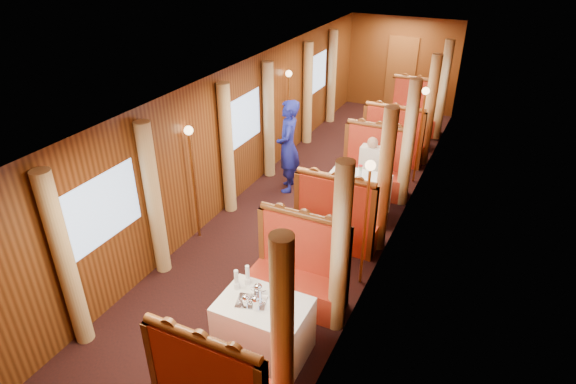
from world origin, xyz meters
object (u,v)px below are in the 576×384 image
Objects in this scene: table_near at (264,328)px; tea_tray at (251,302)px; table_far at (404,130)px; table_mid at (357,197)px; steward at (288,146)px; rose_vase_far at (406,107)px; passenger at (370,162)px; banquette_far_aft at (414,115)px; banquette_near_aft at (299,275)px; teapot_back at (258,291)px; banquette_mid_fwd at (337,222)px; teapot_right at (256,304)px; teapot_left at (245,302)px; fruit_plate at (279,315)px; banquette_mid_aft at (373,171)px; banquette_far_fwd at (393,144)px; rose_vase_mid at (361,168)px.

tea_tray reaches higher than table_near.
table_near is 7.00m from table_far.
steward is at bearing 166.05° from table_mid.
rose_vase_far is 2.82m from passenger.
table_mid is at bearing -90.00° from banquette_far_aft.
banquette_near_aft is 1.01m from teapot_back.
banquette_mid_fwd reaches higher than passenger.
table_far is at bearing 90.00° from banquette_mid_fwd.
banquette_far_aft is at bearing 89.06° from tea_tray.
passenger is at bearing 76.89° from teapot_right.
fruit_plate is (0.42, 0.01, -0.04)m from teapot_left.
passenger is at bearing -90.00° from banquette_mid_aft.
banquette_far_fwd is 2.53m from rose_vase_mid.
banquette_mid_aft is 0.74× the size of steward.
teapot_back is (-0.11, -0.92, 0.39)m from banquette_near_aft.
banquette_far_aft is 8.00× the size of teapot_back.
banquette_far_fwd is (0.00, 3.50, 0.00)m from banquette_mid_fwd.
steward is (-1.51, -0.64, 0.48)m from banquette_mid_aft.
banquette_far_fwd is 6.12m from teapot_left.
banquette_mid_aft is (0.00, 3.50, 0.00)m from banquette_near_aft.
teapot_left is (-0.16, -1.13, 0.39)m from banquette_near_aft.
table_near is 0.46m from teapot_right.
banquette_near_aft is at bearing 103.23° from fruit_plate.
rose_vase_far is (-0.03, 7.04, 0.55)m from table_near.
banquette_mid_fwd is 7.93× the size of teapot_right.
rose_vase_far is at bearing -91.59° from banquette_far_aft.
fruit_plate is at bearing -18.04° from teapot_left.
tea_tray is at bearing -92.55° from rose_vase_mid.
teapot_back is at bearing -91.54° from passenger.
banquette_near_aft is at bearing 62.05° from teapot_left.
teapot_right reaches higher than fruit_plate.
table_far is 0.55m from rose_vase_far.
banquette_far_fwd and banquette_far_aft have the same top height.
rose_vase_mid is (0.16, 3.54, 0.17)m from tea_tray.
banquette_far_aft reaches higher than table_mid.
banquette_near_aft is 6.04m from rose_vase_far.
table_mid is at bearing 67.59° from teapot_left.
rose_vase_far is at bearing 92.32° from fruit_plate.
banquette_far_aft is 3.72× the size of rose_vase_far.
rose_vase_mid is at bearing 76.38° from teapot_right.
rose_vase_far is at bearing 90.22° from table_near.
teapot_back is (-0.11, -3.41, 0.44)m from table_mid.
banquette_far_aft is 0.74× the size of steward.
rose_vase_far reaches higher than tea_tray.
table_mid is 1.00× the size of table_far.
tea_tray is 0.94× the size of rose_vase_mid.
teapot_left is at bearing -2.96° from steward.
rose_vase_mid is at bearing 89.40° from banquette_near_aft.
table_far is at bearing 81.19° from teapot_back.
table_near is at bearing -90.00° from table_far.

